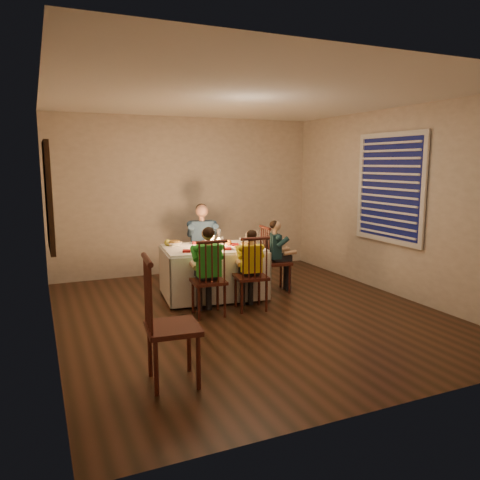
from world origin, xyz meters
name	(u,v)px	position (x,y,z in m)	size (l,w,h in m)	color
ground	(249,313)	(0.00, 0.00, 0.00)	(5.00, 5.00, 0.00)	black
wall_left	(47,218)	(-2.25, 0.00, 1.30)	(0.02, 5.00, 2.60)	beige
wall_right	(396,203)	(2.25, 0.00, 1.30)	(0.02, 5.00, 2.60)	beige
wall_back	(187,196)	(0.00, 2.50, 1.30)	(4.50, 0.02, 2.60)	beige
ceiling	(250,97)	(0.00, 0.00, 2.60)	(5.00, 5.00, 0.00)	white
dining_table	(213,261)	(-0.15, 0.87, 0.50)	(1.46, 1.12, 0.68)	white
chair_adult	(203,283)	(-0.04, 1.63, 0.00)	(0.40, 0.38, 0.96)	#35120E
chair_near_left	(209,315)	(-0.48, 0.13, 0.00)	(0.40, 0.38, 0.96)	#35120E
chair_near_right	(251,309)	(0.09, 0.14, 0.00)	(0.40, 0.38, 0.96)	#35120E
chair_end	(275,291)	(0.79, 0.78, 0.00)	(0.40, 0.38, 0.96)	#35120E
chair_extra	(174,382)	(-1.37, -1.44, 0.00)	(0.45, 0.43, 1.10)	#35120E
adult	(203,283)	(-0.04, 1.63, 0.00)	(0.45, 0.41, 1.23)	#2E4E75
child_green	(209,315)	(-0.48, 0.13, 0.00)	(0.37, 0.34, 1.10)	green
child_yellow	(251,309)	(0.09, 0.14, 0.00)	(0.33, 0.30, 1.03)	yellow
child_teal	(275,291)	(0.79, 0.78, 0.00)	(0.34, 0.31, 1.04)	#17343B
setting_adult	(208,243)	(-0.10, 1.18, 0.72)	(0.26, 0.26, 0.02)	white
setting_green	(200,251)	(-0.41, 0.63, 0.72)	(0.26, 0.26, 0.02)	white
setting_yellow	(240,248)	(0.14, 0.58, 0.72)	(0.26, 0.26, 0.02)	white
setting_teal	(247,244)	(0.36, 0.84, 0.72)	(0.26, 0.26, 0.02)	white
candle_left	(207,244)	(-0.23, 0.88, 0.76)	(0.06, 0.06, 0.10)	white
candle_right	(219,243)	(-0.06, 0.86, 0.76)	(0.06, 0.06, 0.10)	white
squash	(167,243)	(-0.70, 1.22, 0.75)	(0.09, 0.09, 0.09)	yellow
orange_fruit	(229,243)	(0.10, 0.89, 0.75)	(0.08, 0.08, 0.08)	orange
serving_bowl	(174,244)	(-0.60, 1.19, 0.73)	(0.20, 0.20, 0.05)	white
wall_mirror	(49,196)	(-2.22, 0.30, 1.50)	(0.06, 0.95, 1.15)	black
window_blinds	(389,188)	(2.21, 0.10, 1.50)	(0.07, 1.34, 1.54)	#0D1037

